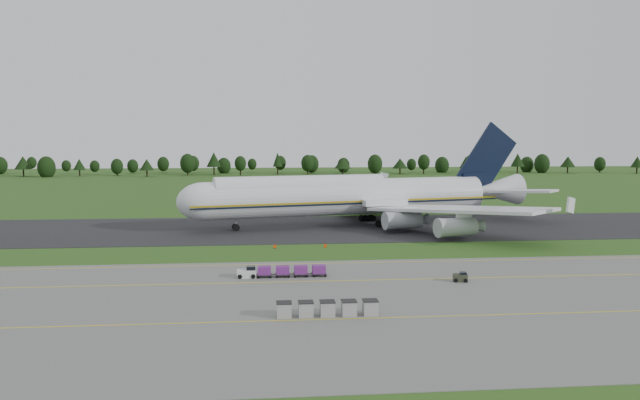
{
  "coord_description": "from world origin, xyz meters",
  "views": [
    {
      "loc": [
        -7.54,
        -105.69,
        19.79
      ],
      "look_at": [
        2.52,
        2.0,
        8.84
      ],
      "focal_mm": 35.0,
      "sensor_mm": 36.0,
      "label": 1
    }
  ],
  "objects": [
    {
      "name": "apron",
      "position": [
        0.0,
        -34.0,
        0.03
      ],
      "size": [
        300.0,
        52.0,
        0.06
      ],
      "primitive_type": "cube",
      "color": "#62635E",
      "rests_on": "ground"
    },
    {
      "name": "baggage_train",
      "position": [
        -5.05,
        -18.86,
        0.88
      ],
      "size": [
        12.62,
        1.61,
        1.55
      ],
      "color": "silver",
      "rests_on": "apron"
    },
    {
      "name": "edge_markers",
      "position": [
        -0.83,
        4.42,
        0.27
      ],
      "size": [
        9.54,
        0.3,
        0.6
      ],
      "color": "#F44007",
      "rests_on": "ground"
    },
    {
      "name": "ground",
      "position": [
        0.0,
        0.0,
        0.0
      ],
      "size": [
        600.0,
        600.0,
        0.0
      ],
      "primitive_type": "plane",
      "color": "#274C16",
      "rests_on": "ground"
    },
    {
      "name": "taxiway",
      "position": [
        0.0,
        28.0,
        0.04
      ],
      "size": [
        300.0,
        40.0,
        0.08
      ],
      "primitive_type": "cube",
      "color": "black",
      "rests_on": "ground"
    },
    {
      "name": "aircraft",
      "position": [
        13.21,
        32.33,
        6.69
      ],
      "size": [
        83.55,
        79.22,
        23.41
      ],
      "color": "silver",
      "rests_on": "ground"
    },
    {
      "name": "uld_row",
      "position": [
        -0.46,
        -38.72,
        0.9
      ],
      "size": [
        11.3,
        1.7,
        1.68
      ],
      "color": "#999999",
      "rests_on": "apron"
    },
    {
      "name": "tree_line",
      "position": [
        -7.4,
        220.78,
        6.14
      ],
      "size": [
        527.66,
        22.84,
        11.96
      ],
      "color": "black",
      "rests_on": "ground"
    },
    {
      "name": "apron_markings",
      "position": [
        0.0,
        -26.98,
        0.06
      ],
      "size": [
        300.0,
        30.2,
        0.01
      ],
      "color": "yellow",
      "rests_on": "apron"
    },
    {
      "name": "utility_cart",
      "position": [
        19.41,
        -24.0,
        0.57
      ],
      "size": [
        2.05,
        1.43,
        1.04
      ],
      "color": "#313625",
      "rests_on": "apron"
    }
  ]
}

